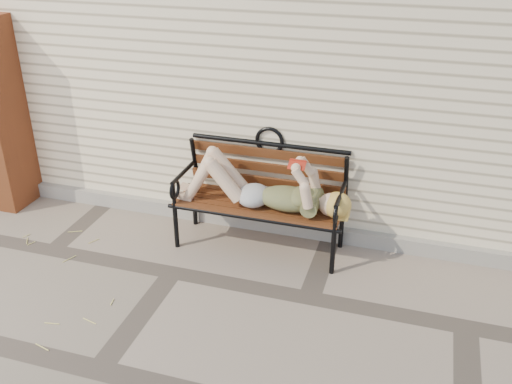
% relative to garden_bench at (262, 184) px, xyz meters
% --- Properties ---
extents(ground, '(80.00, 80.00, 0.00)m').
position_rel_garden_bench_xyz_m(ground, '(-0.61, -0.75, -0.62)').
color(ground, gray).
rests_on(ground, ground).
extents(house_wall, '(8.00, 4.00, 3.00)m').
position_rel_garden_bench_xyz_m(house_wall, '(-0.61, 2.25, 0.88)').
color(house_wall, '#F6E3C0').
rests_on(house_wall, ground).
extents(foundation_strip, '(8.00, 0.10, 0.15)m').
position_rel_garden_bench_xyz_m(foundation_strip, '(-0.61, 0.22, -0.54)').
color(foundation_strip, gray).
rests_on(foundation_strip, ground).
extents(garden_bench, '(1.70, 0.68, 1.10)m').
position_rel_garden_bench_xyz_m(garden_bench, '(0.00, 0.00, 0.00)').
color(garden_bench, black).
rests_on(garden_bench, ground).
extents(reading_woman, '(1.61, 0.37, 0.51)m').
position_rel_garden_bench_xyz_m(reading_woman, '(0.01, -0.13, 0.04)').
color(reading_woman, '#092E42').
rests_on(reading_woman, ground).
extents(straw_scatter, '(2.50, 1.61, 0.01)m').
position_rel_garden_bench_xyz_m(straw_scatter, '(-2.06, -1.19, -0.61)').
color(straw_scatter, '#E3D56E').
rests_on(straw_scatter, ground).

